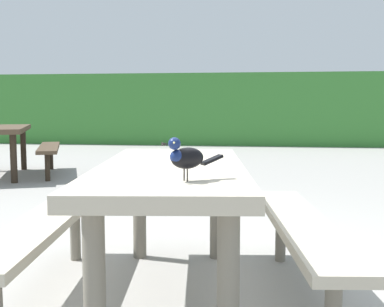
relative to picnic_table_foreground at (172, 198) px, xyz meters
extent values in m
plane|color=gray|center=(0.13, 0.26, -0.56)|extent=(60.00, 60.00, 0.00)
cube|color=#387A33|center=(0.13, 10.80, 0.39)|extent=(28.00, 1.81, 1.90)
cube|color=#B2A893|center=(0.00, 0.00, 0.15)|extent=(0.96, 1.87, 0.07)
cylinder|color=slate|center=(-0.19, -0.73, -0.22)|extent=(0.09, 0.09, 0.67)
cylinder|color=slate|center=(0.34, -0.67, -0.22)|extent=(0.09, 0.09, 0.67)
cylinder|color=slate|center=(-0.34, 0.67, -0.22)|extent=(0.09, 0.09, 0.67)
cylinder|color=slate|center=(0.19, 0.73, -0.22)|extent=(0.09, 0.09, 0.67)
cube|color=#B2A893|center=(-0.70, -0.08, -0.14)|extent=(0.47, 1.73, 0.05)
cylinder|color=slate|center=(-0.77, 0.56, -0.36)|extent=(0.07, 0.07, 0.39)
cube|color=#B2A893|center=(0.70, 0.08, -0.14)|extent=(0.47, 1.73, 0.05)
cylinder|color=slate|center=(0.62, 0.72, -0.36)|extent=(0.07, 0.07, 0.39)
ellipsoid|color=black|center=(0.16, -0.54, 0.28)|extent=(0.16, 0.15, 0.09)
ellipsoid|color=navy|center=(0.13, -0.57, 0.29)|extent=(0.09, 0.09, 0.06)
sphere|color=navy|center=(0.11, -0.58, 0.34)|extent=(0.05, 0.05, 0.05)
sphere|color=#EAE08C|center=(0.12, -0.60, 0.35)|extent=(0.01, 0.01, 0.01)
sphere|color=#EAE08C|center=(0.09, -0.57, 0.35)|extent=(0.01, 0.01, 0.01)
cone|color=black|center=(0.08, -0.60, 0.34)|extent=(0.03, 0.03, 0.02)
cube|color=black|center=(0.26, -0.47, 0.27)|extent=(0.10, 0.09, 0.04)
cylinder|color=#47423D|center=(0.17, -0.56, 0.21)|extent=(0.01, 0.01, 0.05)
cylinder|color=#47423D|center=(0.15, -0.54, 0.21)|extent=(0.01, 0.01, 0.05)
cylinder|color=#2E241A|center=(-2.80, 3.56, -0.22)|extent=(0.09, 0.09, 0.67)
cylinder|color=#2E241A|center=(-3.32, 4.87, -0.22)|extent=(0.09, 0.09, 0.67)
cube|color=#473828|center=(-2.66, 4.38, -0.14)|extent=(0.89, 1.69, 0.05)
cylinder|color=#2E241A|center=(-2.42, 3.78, -0.36)|extent=(0.07, 0.07, 0.39)
cylinder|color=#2E241A|center=(-2.90, 4.97, -0.36)|extent=(0.07, 0.07, 0.39)
camera|label=1|loc=(0.44, -2.49, 0.50)|focal=44.62mm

